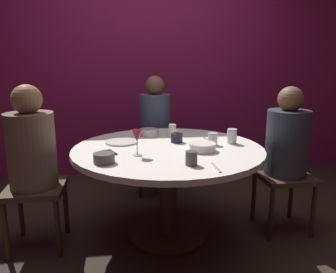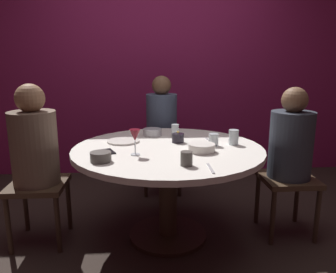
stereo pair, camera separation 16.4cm
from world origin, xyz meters
TOP-DOWN VIEW (x-y plane):
  - ground_plane at (0.00, 0.00)m, footprint 8.00×8.00m
  - back_wall at (0.00, 1.63)m, footprint 6.00×0.10m
  - dining_table at (0.00, 0.00)m, footprint 1.40×1.40m
  - seated_diner_left at (-0.96, 0.00)m, footprint 0.40×0.40m
  - seated_diner_back at (0.00, 0.95)m, footprint 0.40×0.40m
  - seated_diner_right at (0.93, 0.00)m, footprint 0.40×0.40m
  - candle_holder at (0.09, 0.14)m, footprint 0.09×0.09m
  - wine_glass at (-0.23, -0.19)m, footprint 0.08×0.08m
  - dinner_plate at (-0.34, 0.18)m, footprint 0.25×0.25m
  - cell_phone at (-0.43, -0.11)m, footprint 0.12×0.16m
  - bowl_serving_large at (-0.11, 0.39)m, footprint 0.16×0.16m
  - bowl_salad_center at (0.23, -0.14)m, footprint 0.19×0.19m
  - bowl_small_white at (-0.45, -0.33)m, footprint 0.13×0.13m
  - cup_near_candle at (0.50, 0.04)m, footprint 0.07×0.07m
  - cup_by_left_diner at (0.08, -0.45)m, footprint 0.07×0.07m
  - cup_by_right_diner at (0.34, 0.02)m, footprint 0.07×0.07m
  - cup_center_front at (0.08, 0.32)m, footprint 0.06×0.06m
  - fork_near_plate at (0.22, -0.52)m, footprint 0.02×0.18m
  - knife_near_plate at (0.34, 0.18)m, footprint 0.04×0.18m

SIDE VIEW (x-z plane):
  - ground_plane at x=0.00m, z-range 0.00..0.00m
  - dining_table at x=0.00m, z-range 0.22..0.95m
  - seated_diner_right at x=0.93m, z-range 0.14..1.30m
  - fork_near_plate at x=0.22m, z-range 0.72..0.73m
  - knife_near_plate at x=0.34m, z-range 0.72..0.73m
  - cell_phone at x=-0.43m, z-range 0.72..0.73m
  - dinner_plate at x=-0.34m, z-range 0.72..0.74m
  - seated_diner_left at x=-0.96m, z-range 0.14..1.33m
  - seated_diner_back at x=0.00m, z-range 0.14..1.34m
  - bowl_salad_center at x=0.23m, z-range 0.72..0.78m
  - bowl_serving_large at x=-0.11m, z-range 0.72..0.78m
  - bowl_small_white at x=-0.45m, z-range 0.72..0.79m
  - candle_holder at x=0.09m, z-range 0.71..0.81m
  - cup_by_left_diner at x=0.08m, z-range 0.72..0.81m
  - cup_by_right_diner at x=0.34m, z-range 0.72..0.82m
  - cup_center_front at x=0.08m, z-range 0.72..0.83m
  - cup_near_candle at x=0.50m, z-range 0.72..0.84m
  - wine_glass at x=-0.23m, z-range 0.76..0.94m
  - back_wall at x=0.00m, z-range 0.00..2.60m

